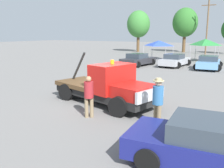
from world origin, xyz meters
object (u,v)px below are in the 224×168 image
parked_car_charcoal (138,60)px  parked_car_silver (175,60)px  foreground_car (218,147)px  canopy_tent_blue (159,43)px  tree_center (185,23)px  tow_truck (108,87)px  parked_car_skyblue (209,63)px  canopy_tent_green (205,42)px  person_near_truck (158,98)px  tree_right (138,24)px  person_at_hood (89,94)px  traffic_cone (157,92)px  utility_pole (207,25)px

parked_car_charcoal → parked_car_silver: same height
foreground_car → parked_car_silver: size_ratio=1.09×
canopy_tent_blue → tree_center: tree_center is taller
tow_truck → parked_car_silver: bearing=109.6°
parked_car_silver → tree_center: bearing=17.1°
parked_car_skyblue → canopy_tent_green: 6.87m
person_near_truck → canopy_tent_blue: (-8.69, 23.30, 1.04)m
foreground_car → tree_right: tree_right is taller
parked_car_skyblue → tow_truck: bearing=167.3°
canopy_tent_blue → tree_right: bearing=126.7°
parked_car_charcoal → parked_car_skyblue: bearing=-72.4°
parked_car_skyblue → canopy_tent_green: (-1.65, 6.44, 1.74)m
tow_truck → parked_car_charcoal: tow_truck is taller
foreground_car → tree_right: bearing=112.1°
tree_right → parked_car_silver: bearing=-54.2°
parked_car_skyblue → canopy_tent_green: bearing=8.9°
canopy_tent_blue → parked_car_silver: bearing=-55.7°
person_at_hood → traffic_cone: bearing=-53.5°
tow_truck → person_at_hood: (0.31, -2.05, 0.12)m
foreground_car → traffic_cone: size_ratio=9.06×
canopy_tent_green → tow_truck: bearing=-90.8°
foreground_car → canopy_tent_blue: size_ratio=1.61×
tow_truck → traffic_cone: tow_truck is taller
tow_truck → person_near_truck: 3.52m
traffic_cone → parked_car_silver: bearing=102.9°
tree_right → parked_car_skyblue: bearing=-47.6°
person_at_hood → parked_car_silver: bearing=-34.2°
foreground_car → person_near_truck: bearing=133.2°
tree_center → person_near_truck: bearing=-76.3°
tree_right → person_at_hood: bearing=-68.1°
parked_car_charcoal → canopy_tent_green: size_ratio=1.59×
foreground_car → parked_car_charcoal: same height
person_near_truck → traffic_cone: person_near_truck is taller
canopy_tent_green → utility_pole: size_ratio=0.32×
canopy_tent_green → traffic_cone: bearing=-86.5°
foreground_car → tree_right: (-19.15, 36.20, 4.37)m
person_at_hood → tree_right: (-13.87, 34.56, 4.00)m
person_near_truck → utility_pole: bearing=-135.4°
parked_car_charcoal → tree_center: bearing=10.4°
parked_car_silver → tree_center: (-4.45, 19.95, 4.63)m
parked_car_silver → canopy_tent_blue: bearing=38.8°
canopy_tent_blue → foreground_car: bearing=-66.4°
person_at_hood → utility_pole: 35.47m
canopy_tent_green → utility_pole: utility_pole is taller
person_at_hood → parked_car_charcoal: (-5.41, 16.40, -0.37)m
person_near_truck → tree_right: tree_right is taller
parked_car_charcoal → parked_car_silver: bearing=-60.2°
canopy_tent_blue → utility_pole: bearing=71.2°
person_near_truck → tree_right: 38.15m
tree_center → parked_car_charcoal: bearing=-87.8°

